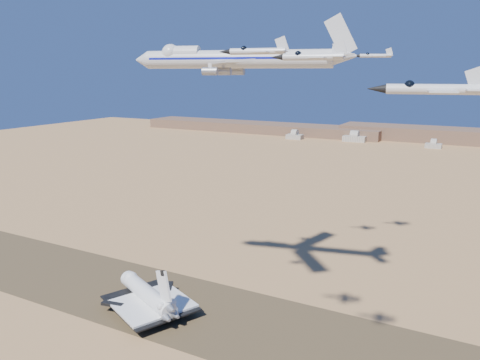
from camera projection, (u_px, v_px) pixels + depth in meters
The scene contains 14 objects.
ground at pixel (186, 308), 183.70m from camera, with size 1200.00×1200.00×0.00m, color #A67C4A.
runway at pixel (186, 308), 183.70m from camera, with size 600.00×50.00×0.06m, color brown.
ridgeline at pixel (459, 138), 605.40m from camera, with size 960.00×90.00×18.00m.
hangars at pixel (350, 138), 623.35m from camera, with size 200.50×29.50×30.00m.
shuttle at pixel (147, 295), 181.64m from camera, with size 44.61×38.18×21.74m.
carrier_747 at pixel (230, 59), 159.97m from camera, with size 77.75×58.55×19.35m.
crew_a at pixel (144, 321), 171.92m from camera, with size 0.70×0.46×1.93m, color #C5630B.
crew_b at pixel (144, 323), 171.08m from camera, with size 0.93×0.53×1.91m, color #C5630B.
crew_c at pixel (148, 322), 171.74m from camera, with size 1.07×0.55×1.82m, color #C5630B.
chase_jet_a at pixel (256, 51), 105.35m from camera, with size 15.97×9.09×4.03m.
chase_jet_b at pixel (311, 57), 91.45m from camera, with size 15.05×8.40×3.77m.
chase_jet_c at pixel (430, 89), 63.84m from camera, with size 15.30×8.66×3.85m.
chase_jet_d at pixel (324, 53), 189.47m from camera, with size 14.34×8.45×3.68m.
chase_jet_e at pixel (374, 56), 198.48m from camera, with size 16.03×9.56×4.15m.
Camera 1 is at (97.83, -137.93, 90.27)m, focal length 35.00 mm.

